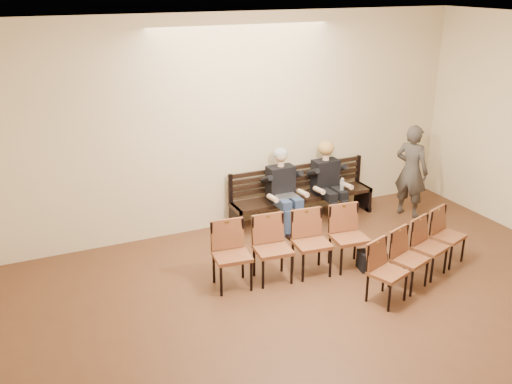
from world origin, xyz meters
TOP-DOWN VIEW (x-y plane):
  - room_walls at (0.00, 0.79)m, footprint 8.02×10.01m
  - bench at (0.99, 4.65)m, footprint 2.60×0.90m
  - seated_man at (0.54, 4.53)m, footprint 0.56×0.78m
  - seated_woman at (1.41, 4.53)m, footprint 0.56×0.77m
  - laptop at (0.55, 4.41)m, footprint 0.36×0.29m
  - water_bottle at (1.53, 4.27)m, footprint 0.08×0.08m
  - bag at (1.04, 2.65)m, footprint 0.42×0.33m
  - passerby at (2.80, 4.05)m, footprint 0.70×0.82m
  - chair_row_front at (1.42, 2.10)m, footprint 2.04×1.10m
  - chair_row_back at (-0.12, 2.93)m, footprint 2.28×0.73m

SIDE VIEW (x-z plane):
  - bag at x=1.04m, z-range 0.00..0.28m
  - bench at x=0.99m, z-range 0.00..0.45m
  - chair_row_front at x=1.42m, z-range 0.00..0.82m
  - chair_row_back at x=-0.12m, z-range 0.00..0.92m
  - water_bottle at x=1.53m, z-range 0.45..0.67m
  - laptop at x=0.55m, z-range 0.45..0.70m
  - seated_woman at x=1.41m, z-range 0.00..1.30m
  - seated_man at x=0.54m, z-range 0.00..1.35m
  - passerby at x=2.80m, z-range 0.00..1.89m
  - room_walls at x=0.00m, z-range 0.78..4.29m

